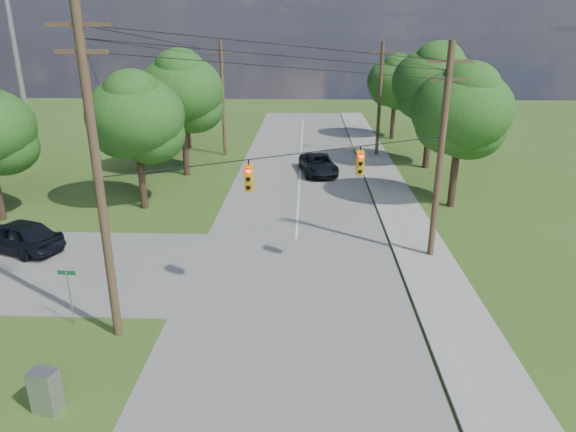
{
  "coord_description": "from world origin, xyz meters",
  "views": [
    {
      "loc": [
        2.5,
        -16.22,
        10.97
      ],
      "look_at": [
        1.72,
        5.0,
        3.2
      ],
      "focal_mm": 32.0,
      "sensor_mm": 36.0,
      "label": 1
    }
  ],
  "objects_px": {
    "pole_ne": "(441,152)",
    "control_cabinet": "(46,391)",
    "pole_sw": "(98,177)",
    "pole_north_w": "(223,98)",
    "pole_north_e": "(380,99)",
    "car_main_north": "(318,164)",
    "car_cross_dark": "(17,235)"
  },
  "relations": [
    {
      "from": "pole_ne",
      "to": "car_cross_dark",
      "type": "height_order",
      "value": "pole_ne"
    },
    {
      "from": "pole_north_w",
      "to": "car_main_north",
      "type": "relative_size",
      "value": 1.83
    },
    {
      "from": "car_cross_dark",
      "to": "car_main_north",
      "type": "height_order",
      "value": "car_cross_dark"
    },
    {
      "from": "pole_north_e",
      "to": "car_main_north",
      "type": "bearing_deg",
      "value": -130.87
    },
    {
      "from": "car_cross_dark",
      "to": "control_cabinet",
      "type": "bearing_deg",
      "value": 52.36
    },
    {
      "from": "pole_north_e",
      "to": "car_cross_dark",
      "type": "relative_size",
      "value": 1.98
    },
    {
      "from": "pole_ne",
      "to": "pole_north_e",
      "type": "bearing_deg",
      "value": 90.0
    },
    {
      "from": "pole_ne",
      "to": "control_cabinet",
      "type": "xyz_separation_m",
      "value": [
        -14.16,
        -11.82,
        -4.75
      ]
    },
    {
      "from": "car_main_north",
      "to": "control_cabinet",
      "type": "relative_size",
      "value": 3.82
    },
    {
      "from": "pole_sw",
      "to": "car_main_north",
      "type": "xyz_separation_m",
      "value": [
        8.06,
        23.32,
        -5.44
      ]
    },
    {
      "from": "car_cross_dark",
      "to": "car_main_north",
      "type": "distance_m",
      "value": 22.47
    },
    {
      "from": "pole_north_e",
      "to": "pole_north_w",
      "type": "height_order",
      "value": "same"
    },
    {
      "from": "control_cabinet",
      "to": "pole_ne",
      "type": "bearing_deg",
      "value": 51.76
    },
    {
      "from": "pole_sw",
      "to": "pole_north_e",
      "type": "relative_size",
      "value": 1.2
    },
    {
      "from": "pole_sw",
      "to": "pole_north_w",
      "type": "height_order",
      "value": "pole_sw"
    },
    {
      "from": "pole_north_e",
      "to": "car_cross_dark",
      "type": "xyz_separation_m",
      "value": [
        -21.37,
        -22.13,
        -4.24
      ]
    },
    {
      "from": "pole_ne",
      "to": "car_cross_dark",
      "type": "bearing_deg",
      "value": -179.66
    },
    {
      "from": "pole_north_w",
      "to": "control_cabinet",
      "type": "xyz_separation_m",
      "value": [
        -0.26,
        -33.82,
        -4.42
      ]
    },
    {
      "from": "pole_north_w",
      "to": "control_cabinet",
      "type": "height_order",
      "value": "pole_north_w"
    },
    {
      "from": "pole_north_e",
      "to": "car_cross_dark",
      "type": "bearing_deg",
      "value": -134.0
    },
    {
      "from": "pole_sw",
      "to": "pole_north_w",
      "type": "xyz_separation_m",
      "value": [
        -0.4,
        29.6,
        -1.1
      ]
    },
    {
      "from": "control_cabinet",
      "to": "pole_north_w",
      "type": "bearing_deg",
      "value": 101.47
    },
    {
      "from": "car_main_north",
      "to": "car_cross_dark",
      "type": "bearing_deg",
      "value": -144.52
    },
    {
      "from": "pole_ne",
      "to": "pole_north_e",
      "type": "xyz_separation_m",
      "value": [
        -0.0,
        22.0,
        -0.34
      ]
    },
    {
      "from": "car_cross_dark",
      "to": "car_main_north",
      "type": "relative_size",
      "value": 0.92
    },
    {
      "from": "pole_sw",
      "to": "pole_ne",
      "type": "distance_m",
      "value": 15.51
    },
    {
      "from": "pole_ne",
      "to": "pole_north_e",
      "type": "height_order",
      "value": "pole_ne"
    },
    {
      "from": "pole_sw",
      "to": "car_main_north",
      "type": "bearing_deg",
      "value": 70.92
    },
    {
      "from": "pole_ne",
      "to": "pole_sw",
      "type": "bearing_deg",
      "value": -150.62
    },
    {
      "from": "pole_ne",
      "to": "control_cabinet",
      "type": "relative_size",
      "value": 7.34
    },
    {
      "from": "pole_north_e",
      "to": "car_main_north",
      "type": "relative_size",
      "value": 1.83
    },
    {
      "from": "pole_north_e",
      "to": "control_cabinet",
      "type": "relative_size",
      "value": 6.99
    }
  ]
}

